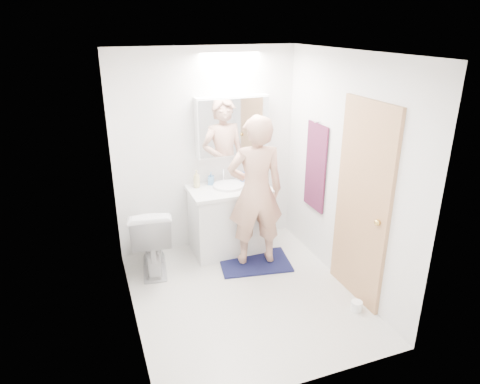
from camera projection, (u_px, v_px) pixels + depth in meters
name	position (u px, v px, depth m)	size (l,w,h in m)	color
floor	(244.00, 295.00, 4.46)	(2.50, 2.50, 0.00)	silver
ceiling	(245.00, 52.00, 3.58)	(2.50, 2.50, 0.00)	white
wall_back	(207.00, 152.00, 5.11)	(2.50, 2.50, 0.00)	white
wall_front	(310.00, 249.00, 2.93)	(2.50, 2.50, 0.00)	white
wall_left	(124.00, 203.00, 3.66)	(2.50, 2.50, 0.00)	white
wall_right	(345.00, 174.00, 4.38)	(2.50, 2.50, 0.00)	white
vanity_cabinet	(230.00, 221.00, 5.22)	(0.90, 0.55, 0.78)	silver
countertop	(229.00, 189.00, 5.07)	(0.95, 0.58, 0.04)	white
sink_basin	(228.00, 186.00, 5.08)	(0.36, 0.36, 0.03)	white
faucet	(223.00, 175.00, 5.22)	(0.02, 0.02, 0.16)	silver
medicine_cabinet	(232.00, 126.00, 5.03)	(0.88, 0.14, 0.70)	white
mirror_panel	(235.00, 128.00, 4.96)	(0.84, 0.01, 0.66)	silver
toilet	(151.00, 237.00, 4.80)	(0.44, 0.78, 0.79)	silver
bath_rug	(255.00, 262.00, 5.05)	(0.80, 0.55, 0.02)	#14133E
person	(256.00, 192.00, 4.72)	(0.62, 0.41, 1.71)	tan
door	(362.00, 205.00, 4.14)	(0.04, 0.80, 2.00)	#AA7C55
door_knob	(377.00, 223.00, 3.88)	(0.06, 0.06, 0.06)	gold
towel	(316.00, 167.00, 4.88)	(0.02, 0.42, 1.00)	#111B38
towel_hook	(318.00, 122.00, 4.69)	(0.02, 0.02, 0.07)	silver
soap_bottle_a	(197.00, 179.00, 5.04)	(0.08, 0.08, 0.21)	#D2C888
soap_bottle_b	(211.00, 178.00, 5.13)	(0.07, 0.07, 0.15)	#598DBE
toothbrush_cup	(243.00, 177.00, 5.25)	(0.11, 0.11, 0.10)	#4672D2
toilet_paper_roll	(356.00, 306.00, 4.21)	(0.11, 0.11, 0.10)	white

